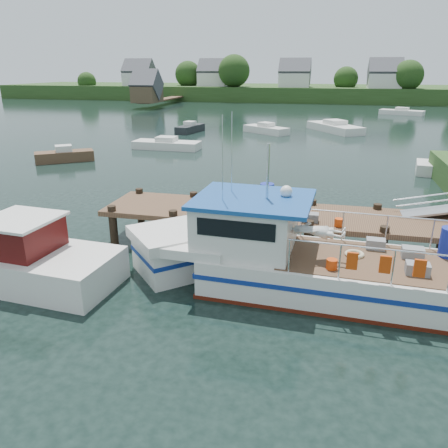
% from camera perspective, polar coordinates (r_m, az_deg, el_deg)
% --- Properties ---
extents(ground_plane, '(160.00, 160.00, 0.00)m').
position_cam_1_polar(ground_plane, '(17.37, 4.36, -2.66)').
color(ground_plane, black).
extents(far_shore, '(140.00, 42.55, 9.22)m').
position_cam_1_polar(far_shore, '(98.39, 12.43, 16.71)').
color(far_shore, '#2A481E').
rests_on(far_shore, ground).
extents(dock, '(16.60, 3.00, 4.78)m').
position_cam_1_polar(dock, '(16.99, 26.82, 2.69)').
color(dock, brown).
rests_on(dock, ground).
extents(lobster_boat, '(11.29, 3.71, 5.39)m').
position_cam_1_polar(lobster_boat, '(13.85, 8.46, -4.48)').
color(lobster_boat, silver).
rests_on(lobster_boat, ground).
extents(work_boat, '(8.68, 3.18, 4.55)m').
position_cam_1_polar(work_boat, '(16.18, -27.02, -3.86)').
color(work_boat, silver).
rests_on(work_boat, ground).
extents(moored_rowboat, '(4.16, 3.56, 1.20)m').
position_cam_1_polar(moored_rowboat, '(34.91, -20.12, 8.41)').
color(moored_rowboat, brown).
rests_on(moored_rowboat, ground).
extents(moored_far, '(6.51, 4.14, 1.05)m').
position_cam_1_polar(moored_far, '(71.75, 22.19, 13.40)').
color(moored_far, silver).
rests_on(moored_far, ground).
extents(moored_a, '(5.78, 2.09, 1.06)m').
position_cam_1_polar(moored_a, '(38.33, -7.48, 10.27)').
color(moored_a, silver).
rests_on(moored_a, ground).
extents(moored_b, '(5.26, 4.43, 1.15)m').
position_cam_1_polar(moored_b, '(47.56, 5.51, 12.21)').
color(moored_b, silver).
rests_on(moored_b, ground).
extents(moored_d, '(6.28, 7.62, 1.27)m').
position_cam_1_polar(moored_d, '(50.06, 14.26, 12.14)').
color(moored_d, silver).
rests_on(moored_d, ground).
extents(moored_e, '(2.26, 4.43, 1.17)m').
position_cam_1_polar(moored_e, '(48.31, -4.45, 12.37)').
color(moored_e, black).
rests_on(moored_e, ground).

